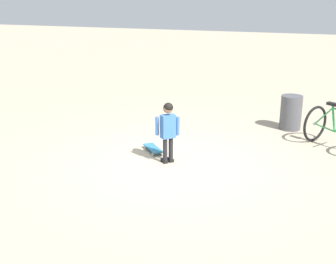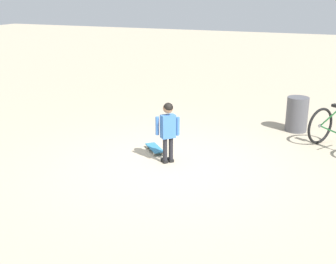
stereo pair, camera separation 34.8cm
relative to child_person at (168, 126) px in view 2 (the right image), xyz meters
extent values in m
plane|color=tan|center=(0.14, -0.07, -0.66)|extent=(50.00, 50.00, 0.00)
cylinder|color=black|center=(-0.04, -0.04, -0.42)|extent=(0.08, 0.08, 0.42)
cube|color=black|center=(-0.06, -0.02, -0.63)|extent=(0.16, 0.16, 0.05)
cylinder|color=black|center=(0.04, 0.04, -0.42)|extent=(0.08, 0.08, 0.42)
cube|color=black|center=(0.02, 0.06, -0.63)|extent=(0.16, 0.16, 0.05)
cube|color=#386BB7|center=(0.00, 0.00, -0.01)|extent=(0.27, 0.27, 0.40)
cylinder|color=#386BB7|center=(-0.18, -0.04, -0.01)|extent=(0.06, 0.06, 0.32)
cylinder|color=#386BB7|center=(0.15, 0.07, -0.01)|extent=(0.06, 0.06, 0.32)
sphere|color=#9E7051|center=(0.00, 0.00, 0.31)|extent=(0.17, 0.17, 0.17)
sphere|color=black|center=(0.01, -0.01, 0.32)|extent=(0.16, 0.16, 0.16)
cube|color=teal|center=(-0.44, 0.42, -0.59)|extent=(0.52, 0.53, 0.02)
cube|color=#B7B7BC|center=(-0.57, 0.56, -0.61)|extent=(0.10, 0.10, 0.02)
cube|color=#B7B7BC|center=(-0.30, 0.27, -0.61)|extent=(0.10, 0.10, 0.02)
cylinder|color=beige|center=(-0.62, 0.50, -0.63)|extent=(0.06, 0.06, 0.06)
cylinder|color=beige|center=(-0.51, 0.61, -0.63)|extent=(0.06, 0.06, 0.06)
cylinder|color=beige|center=(-0.36, 0.22, -0.63)|extent=(0.06, 0.06, 0.06)
cylinder|color=beige|center=(-0.25, 0.33, -0.63)|extent=(0.06, 0.06, 0.06)
torus|color=black|center=(2.32, 2.01, -0.30)|extent=(0.43, 0.62, 0.71)
cylinder|color=#B7B7BC|center=(2.32, 2.01, -0.30)|extent=(0.08, 0.08, 0.06)
cylinder|color=green|center=(2.50, 1.89, -0.33)|extent=(0.38, 0.26, 0.08)
cylinder|color=green|center=(2.46, 1.92, -0.11)|extent=(0.31, 0.22, 0.40)
cylinder|color=#4C4C51|center=(1.82, 2.67, -0.29)|extent=(0.45, 0.45, 0.73)
camera|label=1|loc=(2.34, -6.61, 2.18)|focal=46.82mm
camera|label=2|loc=(2.67, -6.49, 2.18)|focal=46.82mm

